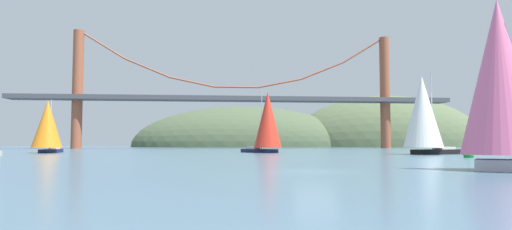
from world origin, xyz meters
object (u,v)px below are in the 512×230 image
at_px(sailboat_pink_spinnaker, 503,81).
at_px(sailboat_white_mainsail, 423,113).
at_px(sailboat_orange_sail, 48,125).
at_px(channel_buoy, 469,154).
at_px(sailboat_scarlet_sail, 267,121).

distance_m(sailboat_pink_spinnaker, sailboat_white_mainsail, 35.62).
bearing_deg(sailboat_orange_sail, sailboat_white_mainsail, -13.31).
bearing_deg(channel_buoy, sailboat_white_mainsail, 85.45).
distance_m(sailboat_orange_sail, channel_buoy, 60.24).
height_order(sailboat_pink_spinnaker, channel_buoy, sailboat_pink_spinnaker).
xyz_separation_m(sailboat_pink_spinnaker, sailboat_orange_sail, (-43.63, 46.71, -0.94)).
distance_m(sailboat_pink_spinnaker, sailboat_orange_sail, 63.93).
bearing_deg(sailboat_white_mainsail, sailboat_pink_spinnaker, -109.45).
bearing_deg(sailboat_orange_sail, channel_buoy, -24.87).
xyz_separation_m(sailboat_scarlet_sail, channel_buoy, (19.68, -23.77, -4.75)).
bearing_deg(sailboat_white_mainsail, sailboat_orange_sail, 166.69).
relative_size(sailboat_scarlet_sail, channel_buoy, 3.93).
relative_size(sailboat_pink_spinnaker, sailboat_orange_sail, 1.29).
bearing_deg(channel_buoy, sailboat_pink_spinnaker, -116.95).
distance_m(sailboat_scarlet_sail, channel_buoy, 31.22).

